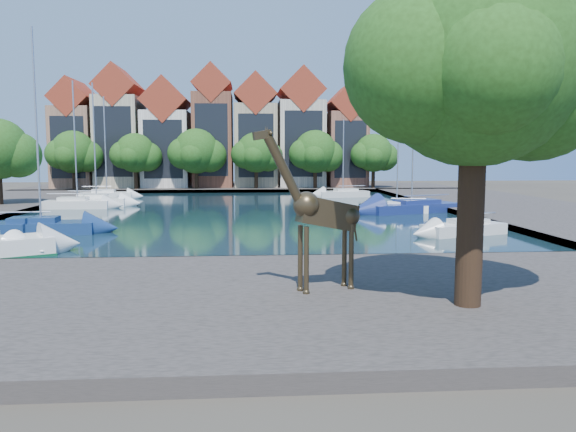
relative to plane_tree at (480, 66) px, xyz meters
The scene contains 28 objects.
ground 14.07m from the plane_tree, 130.22° to the left, with size 160.00×160.00×0.00m, color #38332B.
water_basin 34.72m from the plane_tree, 102.99° to the left, with size 38.00×50.00×0.08m, color black.
near_quay 10.82m from the plane_tree, 165.24° to the left, with size 50.00×14.00×0.50m, color #443E3B.
far_quay 65.87m from the plane_tree, 96.68° to the left, with size 60.00×16.00×0.50m, color #443E3B.
right_quay 38.04m from the plane_tree, 62.22° to the left, with size 14.00×52.00×0.50m, color #443E3B.
plane_tree is the anchor object (origin of this frame).
townhouse_west_end 71.84m from the plane_tree, 115.22° to the left, with size 5.44×9.18×14.93m.
townhouse_west_mid 69.50m from the plane_tree, 110.74° to the left, with size 5.94×9.18×16.79m.
townhouse_west_inner 67.47m from the plane_tree, 105.57° to the left, with size 6.43×9.18×15.15m.
townhouse_center 66.03m from the plane_tree, 100.13° to the left, with size 5.44×9.18×16.93m.
townhouse_east_inner 65.24m from the plane_tree, 94.94° to the left, with size 5.94×9.18×15.79m.
townhouse_east_mid 65.00m from the plane_tree, 89.22° to the left, with size 6.43×9.18×16.65m.
townhouse_east_end 65.41m from the plane_tree, 83.52° to the left, with size 5.44×9.18×14.43m.
far_tree_far_west 66.46m from the plane_tree, 116.38° to the left, with size 7.28×5.60×7.68m.
far_tree_west 63.33m from the plane_tree, 109.89° to the left, with size 6.76×5.20×7.36m.
far_tree_mid_west 61.06m from the plane_tree, 102.79° to the left, with size 7.80×6.00×8.00m.
far_tree_mid_east 59.81m from the plane_tree, 95.30° to the left, with size 7.02×5.40×7.52m.
far_tree_east 59.60m from the plane_tree, 87.60° to the left, with size 7.54×5.80×7.84m.
far_tree_far_east 60.47m from the plane_tree, 80.01° to the left, with size 6.76×5.20×7.36m.
giraffe_statue 6.69m from the plane_tree, 153.61° to the left, with size 3.67×1.65×5.39m.
sailboat_left_b 29.02m from the plane_tree, 134.95° to the left, with size 6.74×2.81×12.80m.
sailboat_left_c 43.81m from the plane_tree, 121.53° to the left, with size 5.88×2.08×11.67m.
sailboat_left_d 45.35m from the plane_tree, 118.70° to the left, with size 6.20×2.69×11.81m.
sailboat_left_e 53.45m from the plane_tree, 115.26° to the left, with size 5.72×2.41×11.37m.
sailboat_right_a 20.06m from the plane_tree, 69.15° to the left, with size 5.70×3.60×10.26m.
sailboat_right_b 32.81m from the plane_tree, 76.68° to the left, with size 8.96×5.57×12.36m.
sailboat_right_c 32.57m from the plane_tree, 78.97° to the left, with size 5.47×2.88×9.57m.
sailboat_right_d 49.51m from the plane_tree, 84.87° to the left, with size 6.28×3.33×9.01m.
Camera 1 is at (0.78, -25.38, 5.11)m, focal length 35.00 mm.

